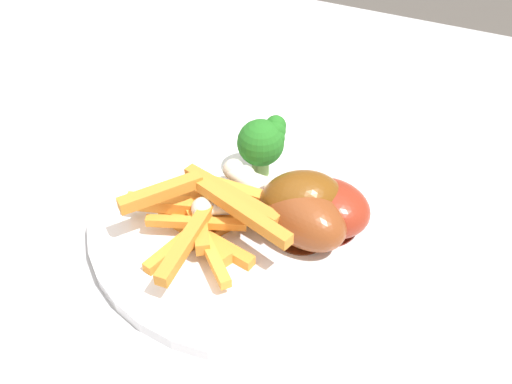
{
  "coord_description": "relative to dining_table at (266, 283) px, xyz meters",
  "views": [
    {
      "loc": [
        0.14,
        -0.32,
        1.06
      ],
      "look_at": [
        -0.01,
        -0.01,
        0.74
      ],
      "focal_mm": 39.53,
      "sensor_mm": 36.0,
      "label": 1
    }
  ],
  "objects": [
    {
      "name": "chicken_drumstick_near",
      "position": [
        0.05,
        0.0,
        0.13
      ],
      "size": [
        0.13,
        0.06,
        0.04
      ],
      "color": "#62180E",
      "rests_on": "dinner_plate"
    },
    {
      "name": "broccoli_floret_front",
      "position": [
        -0.02,
        0.04,
        0.14
      ],
      "size": [
        0.04,
        0.05,
        0.06
      ],
      "color": "#7BA552",
      "rests_on": "dinner_plate"
    },
    {
      "name": "chicken_drumstick_far",
      "position": [
        0.03,
        -0.02,
        0.13
      ],
      "size": [
        0.13,
        0.08,
        0.05
      ],
      "color": "#58230F",
      "rests_on": "dinner_plate"
    },
    {
      "name": "chicken_drumstick_extra",
      "position": [
        0.03,
        -0.01,
        0.13
      ],
      "size": [
        0.12,
        0.09,
        0.05
      ],
      "color": "#4D2409",
      "rests_on": "dinner_plate"
    },
    {
      "name": "carrot_fries_pile",
      "position": [
        -0.03,
        -0.05,
        0.12
      ],
      "size": [
        0.15,
        0.12,
        0.04
      ],
      "color": "orange",
      "rests_on": "dinner_plate"
    },
    {
      "name": "dining_table",
      "position": [
        0.0,
        0.0,
        0.0
      ],
      "size": [
        1.14,
        0.88,
        0.71
      ],
      "color": "#B7B7BC",
      "rests_on": "ground_plane"
    },
    {
      "name": "dinner_plate",
      "position": [
        -0.01,
        -0.01,
        0.1
      ],
      "size": [
        0.29,
        0.29,
        0.01
      ],
      "primitive_type": "cylinder",
      "color": "white",
      "rests_on": "dining_table"
    }
  ]
}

